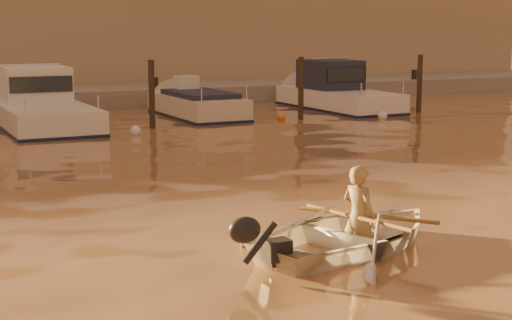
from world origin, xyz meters
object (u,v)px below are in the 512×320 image
person (359,217)px  moored_boat_2 (38,105)px  waterfront_building (59,39)px  moored_boat_3 (197,110)px  dinghy (354,233)px  moored_boat_4 (338,92)px

person → moored_boat_2: (-1.33, 15.48, 0.21)m
person → waterfront_building: 26.61m
moored_boat_3 → dinghy: bearing=-104.2°
moored_boat_2 → waterfront_building: (3.07, 11.00, 1.77)m
moored_boat_4 → moored_boat_3: bearing=180.0°
person → moored_boat_4: size_ratio=0.22×
dinghy → moored_boat_4: moored_boat_4 is taller
person → moored_boat_3: (3.84, 15.48, -0.19)m
person → moored_boat_3: person is taller
dinghy → moored_boat_2: (-1.24, 15.51, 0.42)m
moored_boat_4 → dinghy: bearing=-121.2°
person → moored_boat_4: moored_boat_4 is taller
moored_boat_2 → moored_boat_4: size_ratio=1.22×
moored_boat_2 → moored_boat_4: bearing=0.0°
moored_boat_2 → moored_boat_4: 10.65m
waterfront_building → person: bearing=-93.8°
moored_boat_2 → dinghy: bearing=-85.4°
dinghy → moored_boat_2: size_ratio=0.40×
waterfront_building → dinghy: bearing=-94.0°
moored_boat_3 → waterfront_building: 11.41m
moored_boat_3 → moored_boat_4: moored_boat_4 is taller
person → waterfront_building: (1.74, 26.48, 1.99)m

